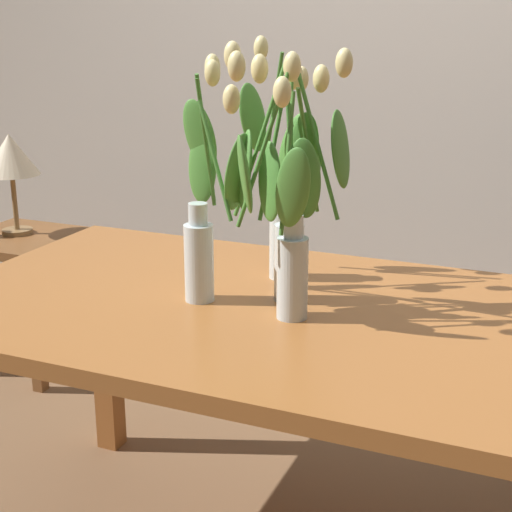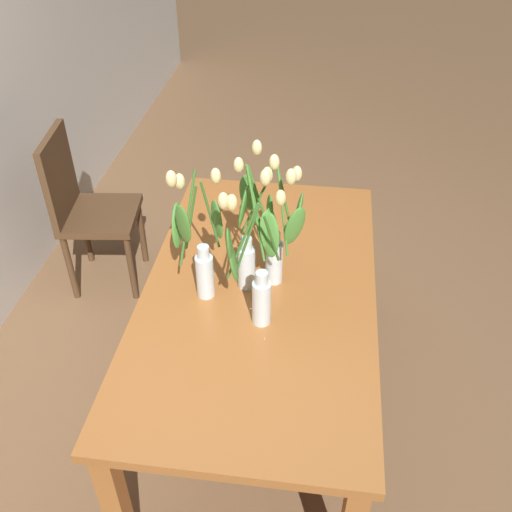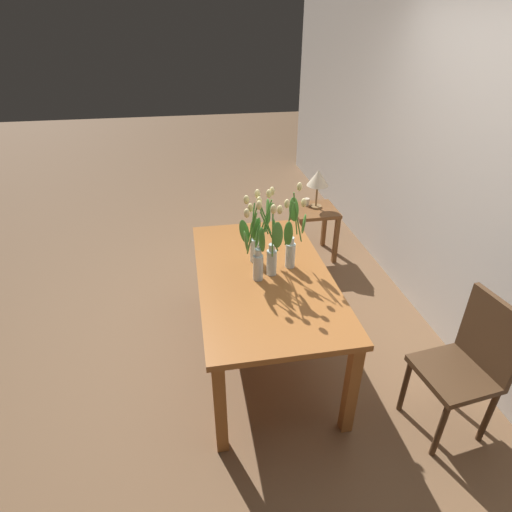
% 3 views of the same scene
% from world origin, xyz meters
% --- Properties ---
extents(room_wall_rear, '(9.00, 0.10, 2.70)m').
position_xyz_m(room_wall_rear, '(0.00, 1.51, 1.35)').
color(room_wall_rear, beige).
rests_on(room_wall_rear, ground).
extents(dining_table, '(1.60, 0.90, 0.74)m').
position_xyz_m(dining_table, '(0.00, 0.00, 0.65)').
color(dining_table, '#A3602D').
rests_on(dining_table, ground).
extents(tulip_vase_0, '(0.20, 0.28, 0.56)m').
position_xyz_m(tulip_vase_0, '(0.05, -0.05, 0.95)').
color(tulip_vase_0, silver).
rests_on(tulip_vase_0, dining_table).
extents(tulip_vase_1, '(0.26, 0.18, 0.58)m').
position_xyz_m(tulip_vase_1, '(0.02, 0.02, 0.97)').
color(tulip_vase_1, silver).
rests_on(tulip_vase_1, dining_table).
extents(tulip_vase_2, '(0.25, 0.18, 0.59)m').
position_xyz_m(tulip_vase_2, '(-0.07, 0.21, 0.96)').
color(tulip_vase_2, silver).
rests_on(tulip_vase_2, dining_table).
extents(tulip_vase_3, '(0.25, 0.20, 0.55)m').
position_xyz_m(tulip_vase_3, '(-0.17, -0.01, 0.95)').
color(tulip_vase_3, silver).
rests_on(tulip_vase_3, dining_table).
extents(side_table, '(0.44, 0.44, 0.55)m').
position_xyz_m(side_table, '(-1.41, 0.81, 0.43)').
color(side_table, brown).
rests_on(side_table, ground).
extents(table_lamp, '(0.22, 0.22, 0.40)m').
position_xyz_m(table_lamp, '(-1.44, 0.83, 0.86)').
color(table_lamp, olive).
rests_on(table_lamp, side_table).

